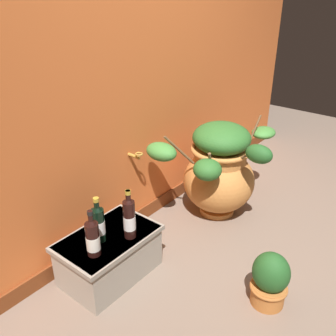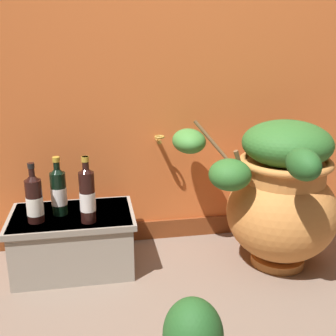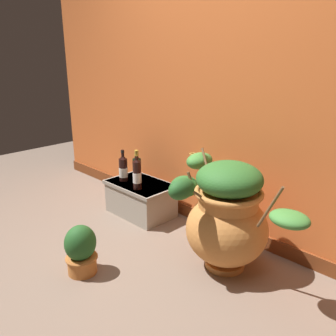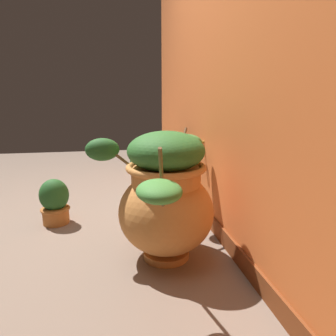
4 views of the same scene
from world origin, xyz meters
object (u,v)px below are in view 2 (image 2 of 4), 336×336
Objects in this scene: terracotta_urn at (281,193)px; wine_bottle_left at (87,194)px; wine_bottle_middle at (34,198)px; wine_bottle_right at (59,190)px.

wine_bottle_left is at bearing 177.91° from terracotta_urn.
wine_bottle_right is (0.11, 0.07, 0.01)m from wine_bottle_middle.
wine_bottle_left reaches higher than wine_bottle_middle.
wine_bottle_left is 1.11× the size of wine_bottle_middle.
wine_bottle_right is at bearing 139.94° from wine_bottle_left.
wine_bottle_left is 0.25m from wine_bottle_middle.
wine_bottle_middle is 0.13m from wine_bottle_right.
terracotta_urn is 3.84× the size of wine_bottle_middle.
wine_bottle_middle is at bearing 169.59° from wine_bottle_left.
terracotta_urn is 3.79× the size of wine_bottle_right.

